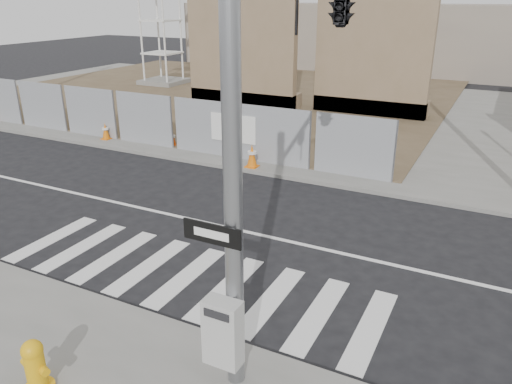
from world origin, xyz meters
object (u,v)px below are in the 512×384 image
at_px(fire_hydrant, 35,366).
at_px(traffic_cone_d, 252,156).
at_px(traffic_cone_c, 172,139).
at_px(signal_pole, 312,50).
at_px(traffic_cone_b, 106,131).

distance_m(fire_hydrant, traffic_cone_d, 10.86).
distance_m(fire_hydrant, traffic_cone_c, 12.92).
relative_size(signal_pole, traffic_cone_d, 8.82).
xyz_separation_m(traffic_cone_c, traffic_cone_d, (3.92, -0.84, 0.08)).
bearing_deg(traffic_cone_b, traffic_cone_d, -3.74).
bearing_deg(traffic_cone_c, traffic_cone_b, -172.88).
height_order(traffic_cone_b, traffic_cone_c, traffic_cone_b).
xyz_separation_m(signal_pole, traffic_cone_d, (-4.44, 6.41, -4.27)).
bearing_deg(fire_hydrant, traffic_cone_d, 117.77).
distance_m(signal_pole, traffic_cone_d, 8.89).
height_order(fire_hydrant, traffic_cone_d, fire_hydrant).
xyz_separation_m(signal_pole, traffic_cone_b, (-11.41, 6.86, -4.33)).
distance_m(signal_pole, traffic_cone_c, 11.89).
relative_size(traffic_cone_b, traffic_cone_d, 0.85).
distance_m(traffic_cone_b, traffic_cone_c, 3.08).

